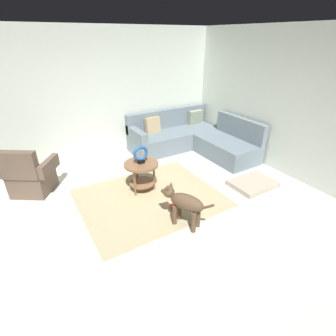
{
  "coord_description": "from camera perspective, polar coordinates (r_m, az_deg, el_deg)",
  "views": [
    {
      "loc": [
        -1.48,
        -2.61,
        2.5
      ],
      "look_at": [
        0.45,
        0.6,
        0.55
      ],
      "focal_mm": 27.4,
      "sensor_mm": 36.0,
      "label": 1
    }
  ],
  "objects": [
    {
      "name": "side_table",
      "position": [
        4.49,
        -5.93,
        -0.32
      ],
      "size": [
        0.6,
        0.6,
        0.54
      ],
      "color": "brown",
      "rests_on": "ground_plane"
    },
    {
      "name": "dog_bed_mat",
      "position": [
        5.03,
        18.34,
        -3.3
      ],
      "size": [
        0.8,
        0.6,
        0.09
      ],
      "primitive_type": "cube",
      "color": "#B2A38E",
      "rests_on": "ground_plane"
    },
    {
      "name": "dog",
      "position": [
        3.69,
        3.58,
        -7.76
      ],
      "size": [
        0.44,
        0.78,
        0.63
      ],
      "rotation": [
        0.0,
        0.0,
        0.47
      ],
      "color": "brown",
      "rests_on": "ground_plane"
    },
    {
      "name": "wall_right",
      "position": [
        5.27,
        28.28,
        11.67
      ],
      "size": [
        0.12,
        6.0,
        2.7
      ],
      "primitive_type": "cube",
      "color": "silver",
      "rests_on": "ground_plane"
    },
    {
      "name": "area_rug",
      "position": [
        4.46,
        -4.0,
        -6.64
      ],
      "size": [
        2.3,
        1.9,
        0.01
      ],
      "primitive_type": "cube",
      "color": "tan",
      "rests_on": "ground_plane"
    },
    {
      "name": "sectional_couch",
      "position": [
        6.2,
        5.43,
        6.44
      ],
      "size": [
        2.2,
        2.25,
        0.88
      ],
      "color": "slate",
      "rests_on": "ground_plane"
    },
    {
      "name": "armchair",
      "position": [
        5.04,
        -28.35,
        -1.67
      ],
      "size": [
        1.0,
        0.94,
        0.88
      ],
      "rotation": [
        0.0,
        0.0,
        -0.58
      ],
      "color": "brown",
      "rests_on": "ground_plane"
    },
    {
      "name": "ground_plane",
      "position": [
        3.94,
        -1.14,
        -12.85
      ],
      "size": [
        6.0,
        6.0,
        0.1
      ],
      "primitive_type": "cube",
      "color": "silver"
    },
    {
      "name": "dog_toy_ball",
      "position": [
        4.17,
        1.05,
        -8.46
      ],
      "size": [
        0.1,
        0.1,
        0.1
      ],
      "primitive_type": "sphere",
      "color": "red",
      "rests_on": "ground_plane"
    },
    {
      "name": "torus_sculpture",
      "position": [
        4.36,
        -6.11,
        3.11
      ],
      "size": [
        0.28,
        0.08,
        0.33
      ],
      "color": "black",
      "rests_on": "side_table"
    },
    {
      "name": "wall_back",
      "position": [
        5.86,
        -16.33,
        15.1
      ],
      "size": [
        6.0,
        0.12,
        2.7
      ],
      "primitive_type": "cube",
      "color": "silver",
      "rests_on": "ground_plane"
    }
  ]
}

